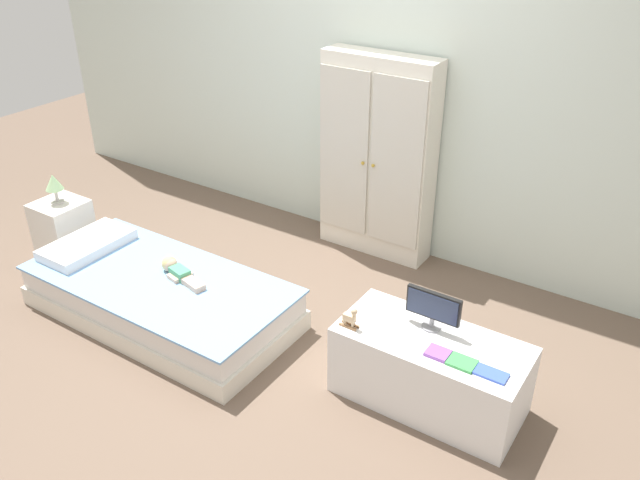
# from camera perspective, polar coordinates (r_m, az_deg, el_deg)

# --- Properties ---
(ground_plane) EXTENTS (10.00, 10.00, 0.02)m
(ground_plane) POSITION_cam_1_polar(r_m,az_deg,el_deg) (3.95, -6.48, -9.05)
(ground_plane) COLOR brown
(back_wall) EXTENTS (6.40, 0.05, 2.70)m
(back_wall) POSITION_cam_1_polar(r_m,az_deg,el_deg) (4.55, 5.59, 15.36)
(back_wall) COLOR silver
(back_wall) RESTS_ON ground_plane
(bed) EXTENTS (1.70, 0.81, 0.28)m
(bed) POSITION_cam_1_polar(r_m,az_deg,el_deg) (4.19, -13.69, -4.87)
(bed) COLOR silver
(bed) RESTS_ON ground_plane
(pillow) EXTENTS (0.32, 0.58, 0.07)m
(pillow) POSITION_cam_1_polar(r_m,az_deg,el_deg) (4.55, -19.65, -0.36)
(pillow) COLOR white
(pillow) RESTS_ON bed
(doll) EXTENTS (0.39, 0.16, 0.10)m
(doll) POSITION_cam_1_polar(r_m,az_deg,el_deg) (4.10, -12.47, -2.52)
(doll) COLOR #4CA375
(doll) RESTS_ON bed
(nightstand) EXTENTS (0.32, 0.32, 0.43)m
(nightstand) POSITION_cam_1_polar(r_m,az_deg,el_deg) (5.01, -21.45, 0.83)
(nightstand) COLOR silver
(nightstand) RESTS_ON ground_plane
(table_lamp) EXTENTS (0.12, 0.12, 0.21)m
(table_lamp) POSITION_cam_1_polar(r_m,az_deg,el_deg) (4.86, -22.22, 4.59)
(table_lamp) COLOR #B7B2AD
(table_lamp) RESTS_ON nightstand
(wardrobe) EXTENTS (0.81, 0.26, 1.43)m
(wardrobe) POSITION_cam_1_polar(r_m,az_deg,el_deg) (4.57, 5.02, 7.14)
(wardrobe) COLOR white
(wardrobe) RESTS_ON ground_plane
(tv_stand) EXTENTS (0.96, 0.45, 0.41)m
(tv_stand) POSITION_cam_1_polar(r_m,az_deg,el_deg) (3.47, 9.55, -11.13)
(tv_stand) COLOR white
(tv_stand) RESTS_ON ground_plane
(tv_monitor) EXTENTS (0.29, 0.10, 0.21)m
(tv_monitor) POSITION_cam_1_polar(r_m,az_deg,el_deg) (3.34, 9.85, -5.82)
(tv_monitor) COLOR #99999E
(tv_monitor) RESTS_ON tv_stand
(rocking_horse_toy) EXTENTS (0.10, 0.04, 0.12)m
(rocking_horse_toy) POSITION_cam_1_polar(r_m,az_deg,el_deg) (3.34, 2.70, -6.80)
(rocking_horse_toy) COLOR #8E6642
(rocking_horse_toy) RESTS_ON tv_stand
(book_purple) EXTENTS (0.11, 0.10, 0.02)m
(book_purple) POSITION_cam_1_polar(r_m,az_deg,el_deg) (3.24, 10.26, -9.68)
(book_purple) COLOR #8E51B2
(book_purple) RESTS_ON tv_stand
(book_green) EXTENTS (0.13, 0.10, 0.01)m
(book_green) POSITION_cam_1_polar(r_m,az_deg,el_deg) (3.21, 12.29, -10.40)
(book_green) COLOR #429E51
(book_green) RESTS_ON tv_stand
(book_blue) EXTENTS (0.15, 0.09, 0.01)m
(book_blue) POSITION_cam_1_polar(r_m,az_deg,el_deg) (3.18, 14.71, -11.23)
(book_blue) COLOR blue
(book_blue) RESTS_ON tv_stand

